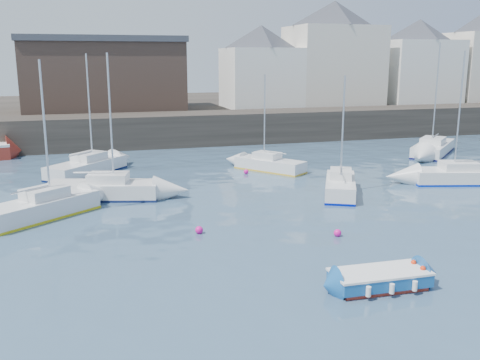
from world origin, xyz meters
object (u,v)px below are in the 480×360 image
object	(u,v)px
sailboat_f	(270,164)
buoy_near	(199,233)
sailboat_b	(104,189)
sailboat_c	(340,186)
sailboat_h	(87,167)
buoy_far	(246,174)
sailboat_d	(463,175)
sailboat_a	(41,207)
sailboat_g	(433,148)
blue_dinghy	(380,278)
buoy_mid	(337,236)

from	to	relation	value
sailboat_f	buoy_near	xyz separation A→B (m)	(-8.10, -12.94, -0.50)
sailboat_b	sailboat_c	xyz separation A→B (m)	(14.04, -3.07, -0.00)
sailboat_h	sailboat_f	bearing A→B (deg)	-10.77
sailboat_f	buoy_far	distance (m)	2.17
sailboat_d	buoy_near	size ratio (longest dim) A/B	22.72
sailboat_a	sailboat_g	xyz separation A→B (m)	(31.69, 10.90, -0.04)
sailboat_d	sailboat_g	size ratio (longest dim) A/B	0.92
blue_dinghy	sailboat_g	bearing A→B (deg)	50.95
sailboat_d	sailboat_f	xyz separation A→B (m)	(-11.14, 7.47, -0.03)
sailboat_b	buoy_near	bearing A→B (deg)	-63.04
sailboat_b	buoy_far	distance (m)	11.05
sailboat_a	sailboat_f	xyz separation A→B (m)	(15.52, 8.10, -0.08)
sailboat_f	sailboat_g	xyz separation A→B (m)	(16.17, 2.80, 0.04)
buoy_mid	sailboat_g	bearing A→B (deg)	44.84
sailboat_a	buoy_near	xyz separation A→B (m)	(7.42, -4.84, -0.57)
blue_dinghy	sailboat_b	world-z (taller)	sailboat_b
sailboat_d	sailboat_f	world-z (taller)	sailboat_d
sailboat_b	buoy_mid	size ratio (longest dim) A/B	23.52
buoy_mid	sailboat_c	bearing A→B (deg)	62.63
sailboat_h	buoy_near	bearing A→B (deg)	-72.03
buoy_near	buoy_far	xyz separation A→B (m)	(6.08, 12.32, 0.00)
sailboat_c	buoy_mid	distance (m)	8.16
sailboat_d	buoy_near	xyz separation A→B (m)	(-19.24, -5.47, -0.53)
sailboat_b	buoy_near	size ratio (longest dim) A/B	22.32
buoy_near	buoy_mid	distance (m)	6.58
sailboat_d	sailboat_h	distance (m)	26.21
blue_dinghy	sailboat_g	xyz separation A→B (m)	(19.23, 23.71, 0.16)
sailboat_f	sailboat_h	world-z (taller)	sailboat_h
sailboat_a	buoy_near	world-z (taller)	sailboat_a
sailboat_h	buoy_near	world-z (taller)	sailboat_h
blue_dinghy	sailboat_f	bearing A→B (deg)	81.66
buoy_far	sailboat_b	bearing A→B (deg)	-157.33
buoy_far	sailboat_f	bearing A→B (deg)	16.96
sailboat_a	sailboat_h	bearing A→B (deg)	77.15
sailboat_d	buoy_near	distance (m)	20.01
blue_dinghy	buoy_near	distance (m)	9.44
sailboat_g	buoy_far	size ratio (longest dim) A/B	27.10
sailboat_a	blue_dinghy	bearing A→B (deg)	-45.81
sailboat_f	blue_dinghy	bearing A→B (deg)	-98.34
buoy_mid	sailboat_d	bearing A→B (deg)	30.55
sailboat_b	sailboat_g	bearing A→B (deg)	15.13
buoy_mid	blue_dinghy	bearing A→B (deg)	-101.41
sailboat_g	sailboat_h	xyz separation A→B (m)	(-29.27, -0.30, 0.02)
sailboat_b	buoy_mid	bearing A→B (deg)	-45.02
sailboat_c	sailboat_a	bearing A→B (deg)	-179.48
buoy_near	buoy_far	bearing A→B (deg)	63.73
sailboat_f	sailboat_h	xyz separation A→B (m)	(-13.11, 2.49, 0.06)
sailboat_d	sailboat_g	bearing A→B (deg)	63.91
blue_dinghy	buoy_mid	bearing A→B (deg)	78.59
sailboat_c	sailboat_g	world-z (taller)	sailboat_g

